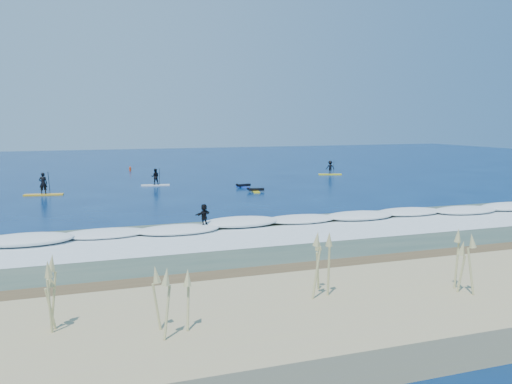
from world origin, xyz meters
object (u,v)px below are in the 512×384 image
object	(u,v)px
sup_paddler_left	(43,187)
sup_paddler_center	(155,178)
prone_paddler_far	(243,186)
sup_paddler_right	(330,168)
marker_buoy	(130,169)
prone_paddler_near	(256,190)
wave_surfer	(204,217)

from	to	relation	value
sup_paddler_left	sup_paddler_center	size ratio (longest dim) A/B	1.18
sup_paddler_center	prone_paddler_far	distance (m)	8.59
sup_paddler_right	marker_buoy	bearing A→B (deg)	167.83
prone_paddler_near	prone_paddler_far	world-z (taller)	prone_paddler_near
prone_paddler_near	sup_paddler_right	bearing A→B (deg)	-38.20
prone_paddler_far	wave_surfer	size ratio (longest dim) A/B	1.04
sup_paddler_center	sup_paddler_right	size ratio (longest dim) A/B	1.02
prone_paddler_far	marker_buoy	size ratio (longest dim) A/B	3.02
sup_paddler_right	prone_paddler_far	size ratio (longest dim) A/B	1.39
sup_paddler_left	prone_paddler_near	distance (m)	18.02
prone_paddler_near	marker_buoy	distance (m)	25.37
sup_paddler_center	wave_surfer	size ratio (longest dim) A/B	1.47
sup_paddler_center	marker_buoy	size ratio (longest dim) A/B	4.30
sup_paddler_right	wave_surfer	xyz separation A→B (m)	(-22.20, -26.54, 0.07)
prone_paddler_near	wave_surfer	bearing A→B (deg)	161.19
sup_paddler_left	wave_surfer	size ratio (longest dim) A/B	1.74
wave_surfer	marker_buoy	bearing A→B (deg)	54.35
prone_paddler_near	marker_buoy	world-z (taller)	marker_buoy
sup_paddler_left	wave_surfer	world-z (taller)	sup_paddler_left
sup_paddler_left	marker_buoy	xyz separation A→B (m)	(10.05, 20.08, -0.42)
prone_paddler_near	sup_paddler_left	bearing A→B (deg)	88.01
prone_paddler_near	prone_paddler_far	bearing A→B (deg)	10.63
prone_paddler_near	marker_buoy	xyz separation A→B (m)	(-7.47, 24.24, 0.14)
prone_paddler_near	wave_surfer	xyz separation A→B (m)	(-8.82, -15.15, 0.65)
sup_paddler_right	prone_paddler_near	xyz separation A→B (m)	(-13.38, -11.39, -0.58)
sup_paddler_center	prone_paddler_near	size ratio (longest dim) A/B	1.37
sup_paddler_left	prone_paddler_near	xyz separation A→B (m)	(17.52, -4.17, -0.56)
sup_paddler_left	prone_paddler_far	world-z (taller)	sup_paddler_left
wave_surfer	prone_paddler_far	bearing A→B (deg)	30.89
sup_paddler_center	prone_paddler_near	xyz separation A→B (m)	(7.42, -7.70, -0.57)
sup_paddler_left	sup_paddler_center	bearing A→B (deg)	28.47
prone_paddler_far	marker_buoy	distance (m)	22.07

